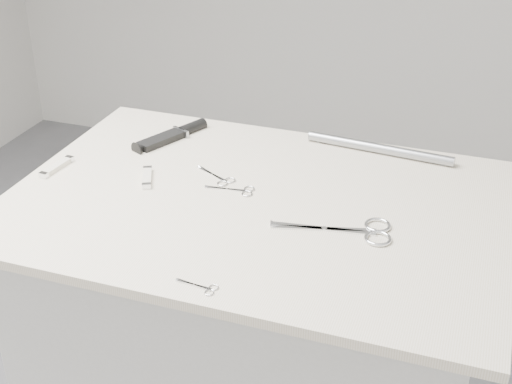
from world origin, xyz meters
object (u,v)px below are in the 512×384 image
(sheathed_knife, at_px, (176,135))
(pocket_knife_a, at_px, (57,167))
(large_shears, at_px, (358,231))
(metal_rail, at_px, (379,148))
(plinth, at_px, (257,375))
(tiny_scissors, at_px, (202,287))
(embroidery_scissors_a, at_px, (238,190))
(embroidery_scissors_b, at_px, (220,178))
(pocket_knife_b, at_px, (147,177))

(sheathed_knife, xyz_separation_m, pocket_knife_a, (-0.18, -0.24, -0.00))
(large_shears, bearing_deg, metal_rail, 83.06)
(plinth, relative_size, large_shears, 3.98)
(tiny_scissors, height_order, pocket_knife_a, pocket_knife_a)
(embroidery_scissors_a, height_order, metal_rail, metal_rail)
(embroidery_scissors_a, bearing_deg, sheathed_knife, 132.62)
(embroidery_scissors_a, xyz_separation_m, tiny_scissors, (0.06, -0.33, -0.00))
(plinth, relative_size, sheathed_knife, 4.80)
(plinth, xyz_separation_m, embroidery_scissors_b, (-0.10, 0.06, 0.47))
(embroidery_scissors_a, distance_m, sheathed_knife, 0.31)
(plinth, height_order, metal_rail, metal_rail)
(large_shears, distance_m, tiny_scissors, 0.33)
(embroidery_scissors_a, distance_m, tiny_scissors, 0.34)
(metal_rail, bearing_deg, pocket_knife_b, -146.54)
(pocket_knife_a, xyz_separation_m, pocket_knife_b, (0.21, 0.02, -0.00))
(pocket_knife_b, bearing_deg, embroidery_scissors_b, -94.69)
(plinth, xyz_separation_m, pocket_knife_b, (-0.25, 0.01, 0.48))
(large_shears, height_order, pocket_knife_a, pocket_knife_a)
(plinth, distance_m, pocket_knife_a, 0.66)
(pocket_knife_a, bearing_deg, large_shears, -86.82)
(embroidery_scissors_b, bearing_deg, pocket_knife_a, -139.54)
(tiny_scissors, distance_m, pocket_knife_a, 0.55)
(pocket_knife_b, height_order, metal_rail, metal_rail)
(large_shears, xyz_separation_m, tiny_scissors, (-0.21, -0.26, -0.00))
(embroidery_scissors_a, bearing_deg, metal_rail, 41.74)
(embroidery_scissors_b, xyz_separation_m, tiny_scissors, (0.11, -0.37, -0.00))
(pocket_knife_b, bearing_deg, pocket_knife_a, 70.59)
(plinth, distance_m, tiny_scissors, 0.56)
(large_shears, relative_size, embroidery_scissors_b, 2.24)
(pocket_knife_a, bearing_deg, embroidery_scissors_a, -78.43)
(embroidery_scissors_a, distance_m, pocket_knife_b, 0.20)
(plinth, height_order, tiny_scissors, tiny_scissors)
(large_shears, xyz_separation_m, embroidery_scissors_b, (-0.32, 0.11, -0.00))
(large_shears, xyz_separation_m, embroidery_scissors_a, (-0.27, 0.07, -0.00))
(plinth, xyz_separation_m, sheathed_knife, (-0.28, 0.22, 0.48))
(pocket_knife_b, bearing_deg, sheathed_knife, -16.18)
(large_shears, distance_m, sheathed_knife, 0.57)
(sheathed_knife, relative_size, pocket_knife_a, 1.87)
(plinth, relative_size, pocket_knife_b, 10.33)
(plinth, distance_m, embroidery_scissors_b, 0.49)
(sheathed_knife, bearing_deg, large_shears, -93.77)
(embroidery_scissors_a, bearing_deg, pocket_knife_b, 178.00)
(large_shears, bearing_deg, tiny_scissors, -140.60)
(embroidery_scissors_a, xyz_separation_m, pocket_knife_a, (-0.41, -0.04, 0.00))
(tiny_scissors, distance_m, metal_rail, 0.63)
(tiny_scissors, bearing_deg, embroidery_scissors_a, 106.37)
(sheathed_knife, height_order, metal_rail, metal_rail)
(pocket_knife_a, bearing_deg, plinth, -82.02)
(large_shears, relative_size, embroidery_scissors_a, 2.19)
(large_shears, bearing_deg, sheathed_knife, 140.02)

